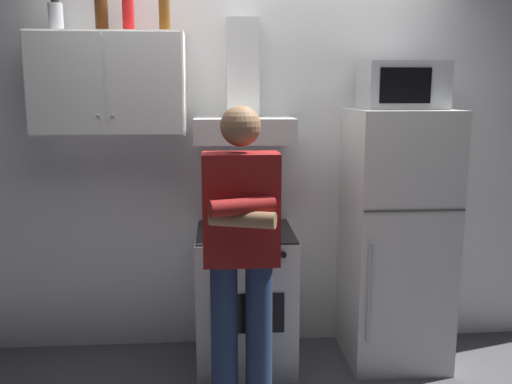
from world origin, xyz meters
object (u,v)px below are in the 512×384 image
Objects in this scene: bottle_beer_brown at (164,13)px; refrigerator at (396,238)px; stove_oven at (245,297)px; bottle_canister_steel at (56,17)px; person_standing at (241,253)px; range_hood at (244,110)px; bottle_rum_dark at (101,8)px; microwave at (402,86)px; bottle_soda_red at (128,8)px; upper_cabinet at (110,84)px.

refrigerator is at bearing -6.27° from bottle_beer_brown.
stove_oven is 4.77× the size of bottle_canister_steel.
person_standing is at bearing -148.77° from refrigerator.
person_standing is 8.94× the size of bottle_canister_steel.
bottle_beer_brown is at bearing 0.65° from bottle_canister_steel.
stove_oven is 1.17× the size of range_hood.
bottle_rum_dark reaches higher than range_hood.
bottle_rum_dark is (-1.78, 0.15, 1.39)m from refrigerator.
bottle_soda_red is at bearing 175.82° from microwave.
bottle_soda_red is at bearing 168.48° from stove_oven.
bottle_soda_red reaches higher than microwave.
bottle_canister_steel reaches higher than range_hood.
bottle_canister_steel is at bearing -179.35° from bottle_beer_brown.
bottle_soda_red is 1.58× the size of bottle_canister_steel.
bottle_canister_steel is (-0.42, 0.01, -0.05)m from bottle_soda_red.
bottle_canister_steel is (-0.30, 0.02, 0.38)m from upper_cabinet.
bottle_canister_steel is 0.62× the size of bottle_rum_dark.
bottle_soda_red is at bearing -3.44° from bottle_rum_dark.
refrigerator is 8.73× the size of bottle_canister_steel.
range_hood is at bearing 86.09° from person_standing.
bottle_beer_brown is at bearing 176.35° from range_hood.
upper_cabinet is 3.65× the size of bottle_beer_brown.
microwave is at bearing -3.48° from upper_cabinet.
bottle_beer_brown reaches higher than upper_cabinet.
bottle_canister_steel is (-2.05, 0.13, 0.39)m from microwave.
bottle_canister_steel is at bearing 144.26° from person_standing.
upper_cabinet is 4.91× the size of bottle_canister_steel.
person_standing is 5.50× the size of bottle_rum_dark.
bottle_canister_steel is at bearing 172.27° from stove_oven.
stove_oven is 3.01× the size of bottle_soda_red.
stove_oven is 1.17m from range_hood.
stove_oven is 1.89m from bottle_soda_red.
bottle_canister_steel is at bearing 176.36° from microwave.
range_hood reaches higher than upper_cabinet.
microwave is at bearing -6.46° from range_hood.
range_hood is 3.05× the size of bottle_beer_brown.
bottle_beer_brown reaches higher than bottle_canister_steel.
bottle_beer_brown is 0.37m from bottle_rum_dark.
refrigerator is 1.17m from person_standing.
refrigerator is 3.33× the size of microwave.
upper_cabinet is at bearing -32.94° from bottle_rum_dark.
stove_oven is 0.77m from person_standing.
bottle_beer_brown is at bearing 161.51° from stove_oven.
bottle_soda_red is (-0.21, -0.02, 0.02)m from bottle_beer_brown.
microwave is at bearing 32.00° from person_standing.
stove_oven is at bearing 85.28° from person_standing.
microwave is at bearing 1.15° from stove_oven.
bottle_soda_red reaches higher than bottle_beer_brown.
bottle_rum_dark reaches higher than bottle_soda_red.
upper_cabinet is at bearing -174.65° from bottle_beer_brown.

